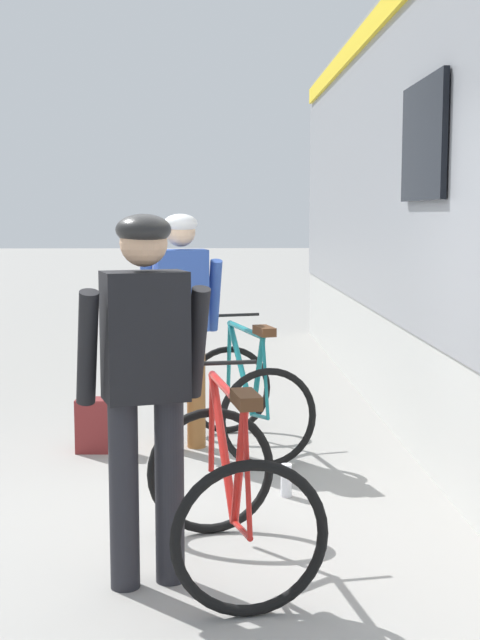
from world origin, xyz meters
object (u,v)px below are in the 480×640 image
cyclist_near_in_dark (145,367)px  bicycle_far_teal (247,397)px  water_bottle_near_the_bikes (286,480)px  cyclist_far_in_blue (181,310)px  backpack_on_platform (96,425)px  bicycle_near_red (229,492)px

cyclist_near_in_dark → bicycle_far_teal: (0.57, 2.36, -0.65)m
cyclist_near_in_dark → bicycle_far_teal: cyclist_near_in_dark is taller
water_bottle_near_the_bikes → cyclist_far_in_blue: bearing=120.7°
backpack_on_platform → water_bottle_near_the_bikes: bearing=-36.7°
cyclist_near_in_dark → bicycle_near_red: size_ratio=1.50×
water_bottle_near_the_bikes → bicycle_far_teal: bearing=100.4°
cyclist_near_in_dark → bicycle_near_red: 0.77m
cyclist_near_in_dark → bicycle_far_teal: bearing=76.3°
cyclist_near_in_dark → cyclist_far_in_blue: size_ratio=1.00×
cyclist_far_in_blue → water_bottle_near_the_bikes: size_ratio=8.54×
cyclist_far_in_blue → water_bottle_near_the_bikes: (0.69, -1.16, -0.95)m
backpack_on_platform → cyclist_far_in_blue: bearing=9.4°
bicycle_near_red → backpack_on_platform: bearing=113.2°
cyclist_far_in_blue → cyclist_near_in_dark: bearing=-92.0°
cyclist_far_in_blue → bicycle_near_red: cyclist_far_in_blue is taller
cyclist_near_in_dark → backpack_on_platform: 2.56m
cyclist_near_in_dark → water_bottle_near_the_bikes: cyclist_near_in_dark is taller
bicycle_far_teal → backpack_on_platform: 1.15m
bicycle_far_teal → backpack_on_platform: bearing=-179.4°
cyclist_far_in_blue → bicycle_near_red: bearing=-82.4°
cyclist_far_in_blue → water_bottle_near_the_bikes: bearing=-59.3°
cyclist_near_in_dark → water_bottle_near_the_bikes: size_ratio=8.54×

